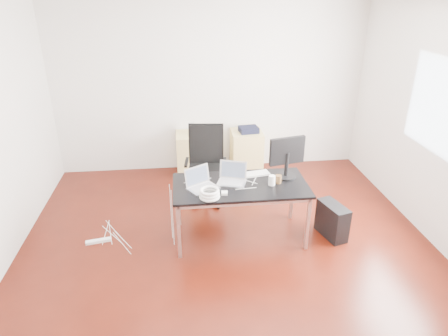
{
  "coord_description": "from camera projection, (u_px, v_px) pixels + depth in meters",
  "views": [
    {
      "loc": [
        -0.49,
        -3.85,
        2.9
      ],
      "look_at": [
        0.0,
        0.55,
        0.85
      ],
      "focal_mm": 32.0,
      "sensor_mm": 36.0,
      "label": 1
    }
  ],
  "objects": [
    {
      "name": "room_shell",
      "position": [
        233.0,
        142.0,
        4.16
      ],
      "size": [
        5.0,
        5.0,
        5.0
      ],
      "color": "#390D06",
      "rests_on": "ground"
    },
    {
      "name": "desk",
      "position": [
        240.0,
        188.0,
        4.76
      ],
      "size": [
        1.6,
        0.8,
        0.73
      ],
      "color": "black",
      "rests_on": "ground"
    },
    {
      "name": "office_chair",
      "position": [
        206.0,
        161.0,
        5.69
      ],
      "size": [
        0.53,
        0.55,
        1.08
      ],
      "rotation": [
        0.0,
        0.0,
        -0.11
      ],
      "color": "black",
      "rests_on": "ground"
    },
    {
      "name": "filing_cabinet_left",
      "position": [
        192.0,
        154.0,
        6.57
      ],
      "size": [
        0.5,
        0.5,
        0.7
      ],
      "primitive_type": "cube",
      "color": "tan",
      "rests_on": "ground"
    },
    {
      "name": "filing_cabinet_right",
      "position": [
        246.0,
        152.0,
        6.66
      ],
      "size": [
        0.5,
        0.5,
        0.7
      ],
      "primitive_type": "cube",
      "color": "tan",
      "rests_on": "ground"
    },
    {
      "name": "pc_tower",
      "position": [
        332.0,
        220.0,
        4.97
      ],
      "size": [
        0.32,
        0.49,
        0.44
      ],
      "primitive_type": "cube",
      "rotation": [
        0.0,
        0.0,
        0.28
      ],
      "color": "black",
      "rests_on": "ground"
    },
    {
      "name": "wastebasket",
      "position": [
        207.0,
        170.0,
        6.52
      ],
      "size": [
        0.3,
        0.3,
        0.28
      ],
      "primitive_type": "cylinder",
      "rotation": [
        0.0,
        0.0,
        0.3
      ],
      "color": "black",
      "rests_on": "ground"
    },
    {
      "name": "power_strip",
      "position": [
        98.0,
        241.0,
        4.92
      ],
      "size": [
        0.31,
        0.12,
        0.04
      ],
      "primitive_type": "cube",
      "rotation": [
        0.0,
        0.0,
        0.19
      ],
      "color": "white",
      "rests_on": "ground"
    },
    {
      "name": "laptop_left",
      "position": [
        201.0,
        183.0,
        4.65
      ],
      "size": [
        0.41,
        0.39,
        0.23
      ],
      "rotation": [
        0.0,
        0.0,
        0.55
      ],
      "color": "silver",
      "rests_on": "desk"
    },
    {
      "name": "laptop_right",
      "position": [
        232.0,
        178.0,
        4.78
      ],
      "size": [
        0.39,
        0.35,
        0.23
      ],
      "rotation": [
        0.0,
        0.0,
        -0.33
      ],
      "color": "silver",
      "rests_on": "desk"
    },
    {
      "name": "monitor",
      "position": [
        287.0,
        155.0,
        4.83
      ],
      "size": [
        0.45,
        0.26,
        0.51
      ],
      "rotation": [
        0.0,
        0.0,
        0.22
      ],
      "color": "black",
      "rests_on": "desk"
    },
    {
      "name": "keyboard",
      "position": [
        252.0,
        174.0,
        4.97
      ],
      "size": [
        0.46,
        0.22,
        0.02
      ],
      "primitive_type": "cube",
      "rotation": [
        0.0,
        0.0,
        0.18
      ],
      "color": "white",
      "rests_on": "desk"
    },
    {
      "name": "cup_white",
      "position": [
        272.0,
        180.0,
        4.71
      ],
      "size": [
        0.1,
        0.1,
        0.12
      ],
      "primitive_type": "cylinder",
      "rotation": [
        0.0,
        0.0,
        -0.32
      ],
      "color": "white",
      "rests_on": "desk"
    },
    {
      "name": "cup_brown",
      "position": [
        278.0,
        179.0,
        4.76
      ],
      "size": [
        0.1,
        0.1,
        0.1
      ],
      "primitive_type": "cylinder",
      "rotation": [
        0.0,
        0.0,
        0.41
      ],
      "color": "brown",
      "rests_on": "desk"
    },
    {
      "name": "cable_coil",
      "position": [
        209.0,
        194.0,
        4.42
      ],
      "size": [
        0.24,
        0.24,
        0.11
      ],
      "rotation": [
        0.0,
        0.0,
        -0.33
      ],
      "color": "white",
      "rests_on": "desk"
    },
    {
      "name": "power_adapter",
      "position": [
        224.0,
        193.0,
        4.52
      ],
      "size": [
        0.08,
        0.08,
        0.03
      ],
      "primitive_type": "cube",
      "rotation": [
        0.0,
        0.0,
        -0.12
      ],
      "color": "white",
      "rests_on": "desk"
    },
    {
      "name": "speaker",
      "position": [
        192.0,
        129.0,
        6.39
      ],
      "size": [
        0.1,
        0.09,
        0.18
      ],
      "primitive_type": "cube",
      "rotation": [
        0.0,
        0.0,
        0.15
      ],
      "color": "#9E9E9E",
      "rests_on": "filing_cabinet_left"
    },
    {
      "name": "navy_garment",
      "position": [
        249.0,
        130.0,
        6.48
      ],
      "size": [
        0.33,
        0.28,
        0.09
      ],
      "primitive_type": "cube",
      "rotation": [
        0.0,
        0.0,
        0.12
      ],
      "color": "black",
      "rests_on": "filing_cabinet_right"
    }
  ]
}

